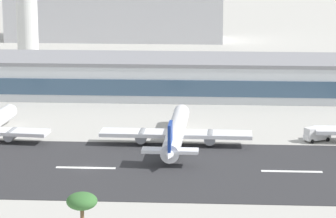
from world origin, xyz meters
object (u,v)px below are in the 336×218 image
Objects in this scene: service_box_truck_2 at (317,133)px; palm_tree_0 at (82,204)px; terminal_building at (189,77)px; airliner_navy_tail_gate_1 at (176,133)px.

service_box_truck_2 is 85.76m from palm_tree_0.
service_box_truck_2 is 0.54× the size of palm_tree_0.
terminal_building reaches higher than airliner_navy_tail_gate_1.
airliner_navy_tail_gate_1 is at bearing -91.03° from terminal_building.
service_box_truck_2 is at bearing 61.53° from palm_tree_0.
airliner_navy_tail_gate_1 is at bearing 82.41° from palm_tree_0.
airliner_navy_tail_gate_1 is 3.62× the size of palm_tree_0.
airliner_navy_tail_gate_1 is 32.09m from service_box_truck_2.
palm_tree_0 reaches higher than airliner_navy_tail_gate_1.
terminal_building is at bearing 85.31° from palm_tree_0.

